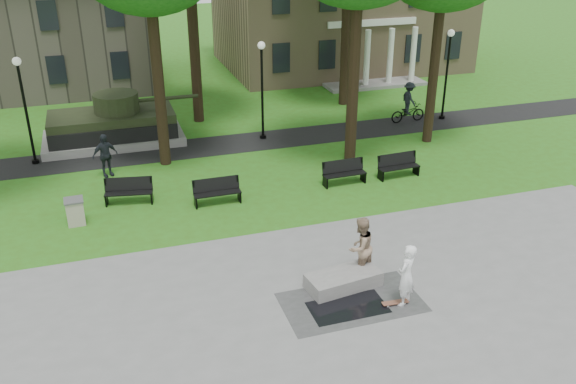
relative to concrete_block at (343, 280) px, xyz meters
name	(u,v)px	position (x,y,z in m)	size (l,w,h in m)	color
ground	(354,267)	(0.76, 0.94, -0.24)	(120.00, 120.00, 0.00)	#305C15
plaza	(436,370)	(0.76, -4.06, -0.23)	(22.00, 16.00, 0.02)	gray
footpath	(255,141)	(0.76, 12.94, -0.24)	(44.00, 2.60, 0.01)	black
building_right	(339,2)	(10.76, 26.94, 4.10)	(17.00, 12.00, 8.60)	#9E8460
building_left	(20,28)	(-10.24, 27.44, 3.35)	(15.00, 10.00, 7.20)	#4C443D
lamp_left	(24,102)	(-9.24, 13.24, 2.55)	(0.36, 0.36, 4.73)	black
lamp_mid	(262,83)	(1.26, 13.24, 2.55)	(0.36, 0.36, 4.73)	black
lamp_right	(447,67)	(11.26, 13.24, 2.55)	(0.36, 0.36, 4.73)	black
tank_monument	(113,125)	(-5.69, 14.94, 0.61)	(7.45, 3.40, 2.40)	gray
puddle	(348,307)	(-0.28, -1.03, -0.22)	(2.20, 1.20, 0.00)	black
concrete_block	(343,280)	(0.00, 0.00, 0.00)	(2.20, 1.00, 0.45)	gray
skateboard	(395,303)	(1.07, -1.30, -0.19)	(0.78, 0.20, 0.07)	brown
skateboarder	(406,275)	(1.32, -1.33, 0.72)	(0.69, 0.45, 1.89)	white
friend_watching	(360,247)	(0.72, 0.46, 0.74)	(0.94, 0.73, 1.94)	#997C63
pedestrian_walker	(105,155)	(-6.26, 10.81, 0.68)	(1.09, 0.45, 1.86)	black
cyclist	(408,106)	(9.25, 13.38, 0.63)	(1.95, 1.11, 2.13)	black
park_bench_0	(128,190)	(-5.60, 7.86, 0.28)	(1.85, 0.84, 1.00)	black
park_bench_1	(217,191)	(-2.39, 6.79, 0.28)	(1.80, 0.52, 1.00)	black
park_bench_2	(344,172)	(2.94, 7.00, 0.28)	(1.81, 0.57, 1.00)	black
park_bench_3	(398,165)	(5.39, 6.97, 0.28)	(1.82, 0.62, 1.00)	black
trash_bin	(75,211)	(-7.54, 6.69, 0.24)	(0.69, 0.69, 0.96)	#A8A38B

